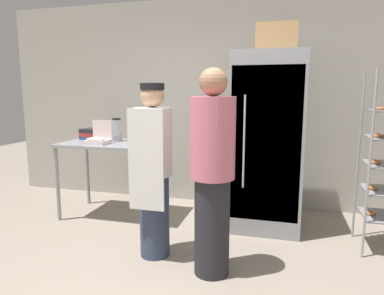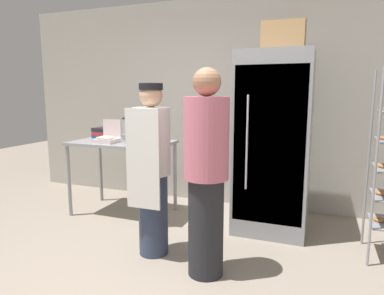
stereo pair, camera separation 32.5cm
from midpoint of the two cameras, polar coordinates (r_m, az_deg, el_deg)
The scene contains 10 objects.
ground_plane at distance 2.88m, azimuth -1.37°, elevation -22.64°, with size 14.00×14.00×0.00m, color gray.
back_wall at distance 4.64m, azimuth 9.39°, elevation 7.23°, with size 6.40×0.12×2.73m, color #ADA89E.
refrigerator at distance 3.85m, azimuth 15.78°, elevation 0.66°, with size 0.77×0.78×1.94m.
prep_counter at distance 4.28m, azimuth -9.44°, elevation -0.30°, with size 1.22×0.72×0.92m.
donut_box at distance 4.18m, azimuth -11.85°, elevation 1.44°, with size 0.25×0.23×0.27m.
blender_pitcher at distance 4.35m, azimuth -8.77°, elevation 2.89°, with size 0.13×0.13×0.29m.
binder_stack at distance 4.62m, azimuth -12.35°, elevation 2.40°, with size 0.28×0.25×0.14m.
cardboard_storage_box at distance 3.85m, azimuth 17.50°, elevation 17.29°, with size 0.44×0.27×0.31m.
person_baker at distance 3.14m, azimuth -3.73°, elevation -3.45°, with size 0.34×0.36×1.60m.
person_customer at distance 2.78m, azimuth 5.74°, elevation -4.30°, with size 0.36×0.36×1.71m.
Camera 2 is at (1.08, -2.21, 1.52)m, focal length 32.00 mm.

